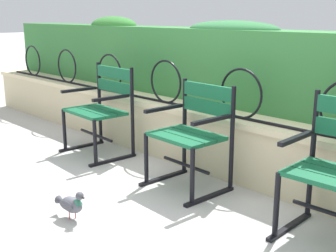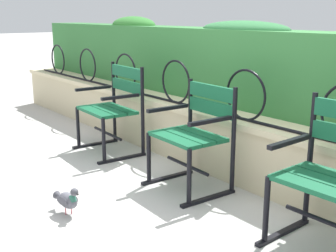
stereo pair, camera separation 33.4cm
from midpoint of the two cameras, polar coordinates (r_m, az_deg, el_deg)
The scene contains 7 objects.
ground_plane at distance 3.45m, azimuth -4.02°, elevation -9.20°, with size 60.00×60.00×0.00m, color #B7B5AF.
stone_wall at distance 3.89m, azimuth 5.06°, elevation -2.21°, with size 8.34×0.41×0.54m.
iron_arch_fence at distance 3.87m, azimuth 2.10°, elevation 4.57°, with size 7.78×0.02×0.42m.
hedge_row at distance 4.08m, azimuth 8.96°, elevation 7.63°, with size 8.17×0.46×0.81m.
park_chair_left at distance 4.45m, azimuth -10.75°, elevation 2.36°, with size 0.66×0.55×0.88m.
park_chair_centre at distance 3.51m, azimuth 0.54°, elevation -0.83°, with size 0.60×0.54×0.85m.
pigeon_far_side at distance 3.17m, azimuth -15.44°, elevation -9.74°, with size 0.29×0.12×0.22m.
Camera 1 is at (2.34, -2.13, 1.38)m, focal length 46.99 mm.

